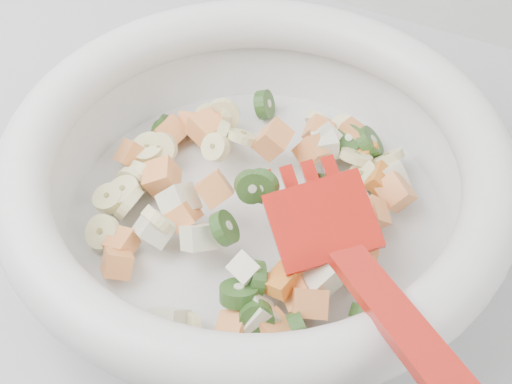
% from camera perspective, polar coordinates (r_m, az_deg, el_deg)
% --- Properties ---
extents(mixing_bowl, '(0.43, 0.39, 0.16)m').
position_cam_1_polar(mixing_bowl, '(0.56, 0.04, 0.54)').
color(mixing_bowl, silver).
rests_on(mixing_bowl, counter).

